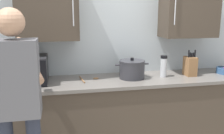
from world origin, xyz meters
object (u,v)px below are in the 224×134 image
thermos_flask (164,66)px  person_figure (17,101)px  knife_block (190,66)px  stock_pot (132,69)px  wooden_spoon (89,79)px  microwave_oven (20,70)px

thermos_flask → person_figure: (-1.46, -0.73, -0.04)m
knife_block → person_figure: 1.93m
stock_pot → wooden_spoon: stock_pot is taller
wooden_spoon → thermos_flask: 0.85m
knife_block → thermos_flask: size_ratio=1.23×
stock_pot → person_figure: bearing=-145.6°
knife_block → person_figure: person_figure is taller
microwave_oven → stock_pot: (1.18, -0.02, -0.04)m
wooden_spoon → thermos_flask: size_ratio=1.02×
knife_block → thermos_flask: knife_block is taller
microwave_oven → person_figure: bearing=-84.0°
microwave_oven → stock_pot: size_ratio=1.33×
stock_pot → knife_block: knife_block is taller
knife_block → wooden_spoon: bearing=177.9°
thermos_flask → knife_block: bearing=0.4°
stock_pot → knife_block: (0.69, -0.01, 0.01)m
stock_pot → thermos_flask: size_ratio=1.55×
thermos_flask → person_figure: size_ratio=0.14×
stock_pot → knife_block: 0.69m
thermos_flask → person_figure: person_figure is taller
stock_pot → wooden_spoon: (-0.47, 0.03, -0.09)m
microwave_oven → person_figure: person_figure is taller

